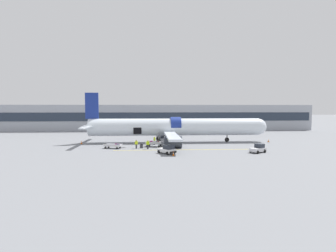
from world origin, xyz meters
The scene contains 18 objects.
ground_plane centered at (0.00, 0.00, 0.00)m, with size 500.00×500.00×0.00m, color slate.
apron_marking_line centered at (4.40, -5.40, 0.00)m, with size 27.85×0.39×0.01m.
terminal_strip centered at (0.00, 40.79, 4.32)m, with size 104.77×13.06×8.63m.
airplane centered at (2.10, 5.32, 3.27)m, with size 41.38×32.69×10.83m.
baggage_tug_lead centered at (-0.18, -9.25, 0.66)m, with size 3.14×3.45×1.51m.
baggage_tug_mid centered at (15.25, -9.19, 0.63)m, with size 3.17×2.70×1.47m.
baggage_cart_loading centered at (-2.12, -1.13, 0.58)m, with size 4.30×2.69×1.13m.
baggage_cart_queued centered at (-9.83, -2.83, 0.43)m, with size 4.23×2.37×0.90m.
ground_crew_loader_a centered at (0.51, 0.67, 0.84)m, with size 0.47×0.55×1.60m.
ground_crew_loader_b centered at (-2.10, 1.74, 0.90)m, with size 0.46×0.60×1.70m.
ground_crew_driver centered at (1.65, 1.51, 0.91)m, with size 0.55×0.55×1.72m.
ground_crew_supervisor centered at (-3.42, -4.05, 0.89)m, with size 0.59×0.47×1.69m.
ground_crew_helper centered at (-5.56, -3.33, 0.87)m, with size 0.58×0.46×1.66m.
suitcase_on_tarmac_upright centered at (-4.63, -2.83, 0.36)m, with size 0.59×0.45×0.83m.
safety_cone_nose centered at (23.23, 4.20, 0.29)m, with size 0.50×0.50×0.62m.
safety_cone_engine_left centered at (0.66, -11.38, 0.36)m, with size 0.44×0.44×0.76m.
safety_cone_wingtip centered at (2.32, -2.35, 0.28)m, with size 0.59×0.59×0.61m.
safety_cone_tail centered at (-17.33, 3.46, 0.36)m, with size 0.51×0.51×0.77m.
Camera 1 is at (-2.89, -51.92, 7.43)m, focal length 28.00 mm.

